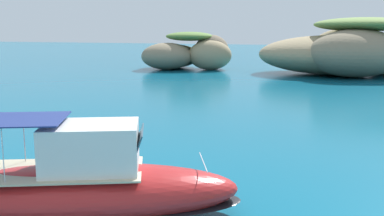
# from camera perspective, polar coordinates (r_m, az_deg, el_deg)

# --- Properties ---
(islet_large) EXTENTS (23.80, 25.37, 8.06)m
(islet_large) POSITION_cam_1_polar(r_m,az_deg,el_deg) (68.97, 18.68, 6.79)
(islet_large) COLOR #84755B
(islet_large) RESTS_ON ground
(islet_small) EXTENTS (16.71, 15.37, 6.02)m
(islet_small) POSITION_cam_1_polar(r_m,az_deg,el_deg) (74.80, -0.76, 6.84)
(islet_small) COLOR #9E8966
(islet_small) RESTS_ON ground
(motorboat_red) EXTENTS (11.34, 7.98, 3.45)m
(motorboat_red) POSITION_cam_1_polar(r_m,az_deg,el_deg) (15.69, -14.13, -9.70)
(motorboat_red) COLOR red
(motorboat_red) RESTS_ON ground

